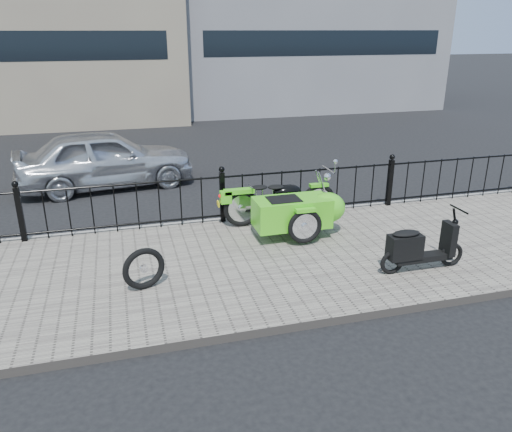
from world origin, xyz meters
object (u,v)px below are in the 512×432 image
object	(u,v)px
motorcycle_sidecar	(299,208)
spare_tire	(144,269)
sedan_car	(105,159)
scooter	(418,248)

from	to	relation	value
motorcycle_sidecar	spare_tire	xyz separation A→B (m)	(-2.77, -1.32, -0.17)
spare_tire	sedan_car	xyz separation A→B (m)	(-0.52, 5.56, 0.26)
motorcycle_sidecar	scooter	bearing A→B (deg)	-56.60
motorcycle_sidecar	scooter	size ratio (longest dim) A/B	1.63
motorcycle_sidecar	sedan_car	bearing A→B (deg)	127.81
motorcycle_sidecar	sedan_car	world-z (taller)	sedan_car
scooter	spare_tire	bearing A→B (deg)	172.51
motorcycle_sidecar	sedan_car	xyz separation A→B (m)	(-3.29, 4.24, 0.10)
spare_tire	motorcycle_sidecar	bearing A→B (deg)	25.58
scooter	spare_tire	world-z (taller)	scooter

